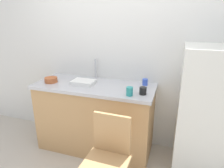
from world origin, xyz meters
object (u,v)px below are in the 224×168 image
object	(u,v)px
cup_teal	(130,91)
cup_blue	(145,82)
terracotta_bowl	(51,80)
refrigerator	(206,113)
cup_black	(143,91)
dish_tray	(83,82)
chair	(107,158)

from	to	relation	value
cup_teal	cup_blue	xyz separation A→B (m)	(0.10, 0.40, -0.01)
terracotta_bowl	refrigerator	bearing A→B (deg)	3.34
cup_black	cup_blue	world-z (taller)	cup_black
dish_tray	cup_teal	distance (m)	0.67
refrigerator	cup_blue	bearing A→B (deg)	167.39
chair	cup_blue	world-z (taller)	cup_blue
chair	refrigerator	bearing A→B (deg)	43.29
cup_black	cup_blue	distance (m)	0.32
chair	dish_tray	bearing A→B (deg)	129.84
chair	cup_black	xyz separation A→B (m)	(0.19, 0.63, 0.46)
dish_tray	terracotta_bowl	world-z (taller)	terracotta_bowl
cup_teal	cup_blue	size ratio (longest dim) A/B	1.21
chair	cup_blue	xyz separation A→B (m)	(0.17, 0.95, 0.46)
dish_tray	cup_black	size ratio (longest dim) A/B	3.41
cup_black	dish_tray	bearing A→B (deg)	172.41
cup_black	refrigerator	bearing A→B (deg)	12.83
cup_teal	dish_tray	bearing A→B (deg)	164.03
cup_teal	cup_black	world-z (taller)	cup_teal
dish_tray	cup_blue	world-z (taller)	cup_blue
refrigerator	cup_blue	xyz separation A→B (m)	(-0.71, 0.16, 0.23)
refrigerator	cup_black	distance (m)	0.74
chair	cup_teal	distance (m)	0.72
dish_tray	cup_teal	xyz separation A→B (m)	(0.64, -0.18, 0.02)
cup_teal	cup_black	xyz separation A→B (m)	(0.13, 0.08, -0.01)
refrigerator	chair	xyz separation A→B (m)	(-0.88, -0.79, -0.23)
chair	terracotta_bowl	size ratio (longest dim) A/B	5.42
dish_tray	cup_teal	world-z (taller)	cup_teal
chair	dish_tray	world-z (taller)	dish_tray
refrigerator	cup_teal	xyz separation A→B (m)	(-0.82, -0.24, 0.24)
refrigerator	terracotta_bowl	xyz separation A→B (m)	(-1.90, -0.11, 0.22)
refrigerator	chair	size ratio (longest dim) A/B	1.64
terracotta_bowl	cup_teal	xyz separation A→B (m)	(1.08, -0.13, 0.02)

